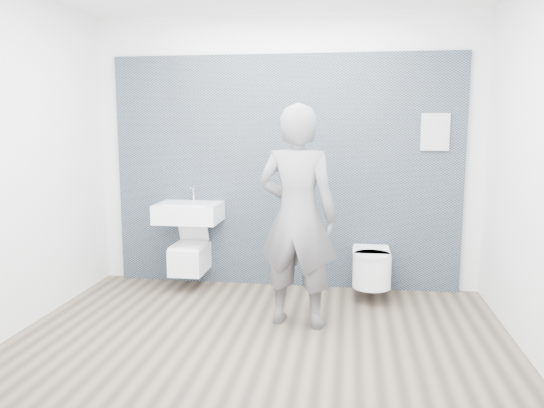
# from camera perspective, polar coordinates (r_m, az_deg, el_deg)

# --- Properties ---
(ground) EXTENTS (4.00, 4.00, 0.00)m
(ground) POSITION_cam_1_polar(r_m,az_deg,el_deg) (4.38, -1.19, -14.23)
(ground) COLOR brown
(ground) RESTS_ON ground
(room_shell) EXTENTS (4.00, 4.00, 4.00)m
(room_shell) POSITION_cam_1_polar(r_m,az_deg,el_deg) (4.04, -1.27, 9.15)
(room_shell) COLOR silver
(room_shell) RESTS_ON ground
(tile_wall) EXTENTS (3.60, 0.06, 2.40)m
(tile_wall) POSITION_cam_1_polar(r_m,az_deg,el_deg) (5.75, 1.29, -8.60)
(tile_wall) COLOR black
(tile_wall) RESTS_ON ground
(washbasin) EXTENTS (0.64, 0.48, 0.48)m
(washbasin) POSITION_cam_1_polar(r_m,az_deg,el_deg) (5.50, -8.94, -0.86)
(washbasin) COLOR white
(washbasin) RESTS_ON ground
(toilet_square) EXTENTS (0.33, 0.48, 0.63)m
(toilet_square) POSITION_cam_1_polar(r_m,az_deg,el_deg) (5.60, -8.81, -5.58)
(toilet_square) COLOR white
(toilet_square) RESTS_ON ground
(toilet_rounded) EXTENTS (0.37, 0.62, 0.33)m
(toilet_rounded) POSITION_cam_1_polar(r_m,az_deg,el_deg) (5.30, 10.64, -6.70)
(toilet_rounded) COLOR white
(toilet_rounded) RESTS_ON ground
(info_placard) EXTENTS (0.27, 0.03, 0.36)m
(info_placard) POSITION_cam_1_polar(r_m,az_deg,el_deg) (5.73, 16.42, -9.04)
(info_placard) COLOR white
(info_placard) RESTS_ON ground
(visitor) EXTENTS (0.75, 0.55, 1.87)m
(visitor) POSITION_cam_1_polar(r_m,az_deg,el_deg) (4.43, 2.74, -1.37)
(visitor) COLOR slate
(visitor) RESTS_ON ground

